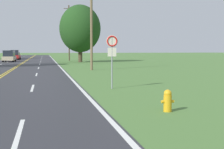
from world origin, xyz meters
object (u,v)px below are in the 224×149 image
fire_hydrant (168,100)px  car_red_hatchback_mid_near (15,56)px  car_champagne_van_approaching (9,56)px  traffic_sign (112,48)px  tree_left_verge (80,29)px  car_maroon_van_mid_far (15,54)px

fire_hydrant → car_red_hatchback_mid_near: size_ratio=0.18×
car_champagne_van_approaching → car_red_hatchback_mid_near: car_champagne_van_approaching is taller
car_champagne_van_approaching → car_red_hatchback_mid_near: size_ratio=1.08×
traffic_sign → tree_left_verge: bearing=86.1°
tree_left_verge → car_red_hatchback_mid_near: 19.10m
car_champagne_van_approaching → tree_left_verge: bearing=-106.6°
traffic_sign → tree_left_verge: size_ratio=0.30×
car_champagne_van_approaching → car_red_hatchback_mid_near: (-0.04, 10.82, -0.16)m
fire_hydrant → car_champagne_van_approaching: size_ratio=0.17×
tree_left_verge → car_champagne_van_approaching: bearing=161.4°
traffic_sign → tree_left_verge: tree_left_verge is taller
tree_left_verge → car_maroon_van_mid_far: bearing=119.0°
traffic_sign → car_maroon_van_mid_far: (-9.63, 56.38, -1.06)m
tree_left_verge → car_red_hatchback_mid_near: (-11.39, 14.64, -4.56)m
fire_hydrant → car_maroon_van_mid_far: 63.32m
car_red_hatchback_mid_near → car_maroon_van_mid_far: bearing=7.2°
tree_left_verge → car_maroon_van_mid_far: size_ratio=1.93×
car_red_hatchback_mid_near → traffic_sign: bearing=-167.2°
traffic_sign → car_champagne_van_approaching: traffic_sign is taller
fire_hydrant → car_maroon_van_mid_far: bearing=99.2°
fire_hydrant → car_champagne_van_approaching: car_champagne_van_approaching is taller
traffic_sign → car_champagne_van_approaching: size_ratio=0.64×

